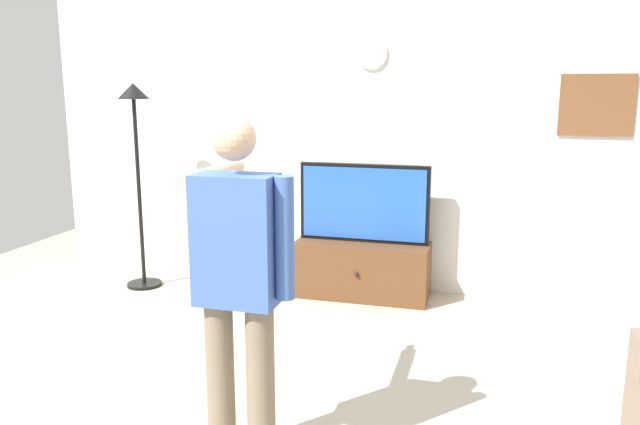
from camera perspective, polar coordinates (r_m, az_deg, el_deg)
back_wall at (r=5.78m, az=4.70°, el=6.31°), size 6.40×0.10×2.70m
tv_stand at (r=5.66m, az=3.87°, el=-5.19°), size 1.19×0.48×0.50m
television at (r=5.56m, az=4.05°, el=0.85°), size 1.15×0.07×0.70m
wall_clock at (r=5.70m, az=4.76°, el=14.20°), size 0.28×0.03×0.28m
framed_picture at (r=5.65m, az=23.78°, el=8.92°), size 0.57×0.04×0.50m
floor_lamp at (r=5.97m, az=-16.33°, el=6.04°), size 0.32×0.32×1.89m
person_standing_nearer_lamp at (r=3.05m, az=-7.40°, el=-5.64°), size 0.57×0.78×1.75m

